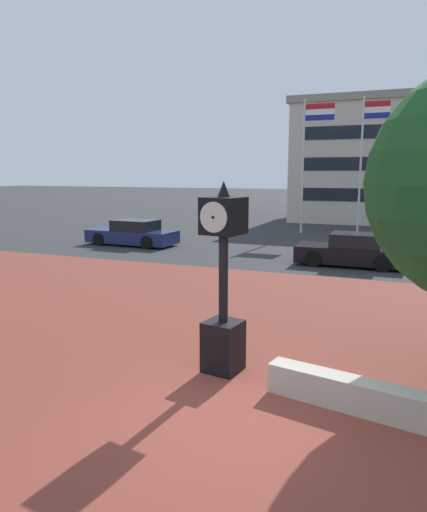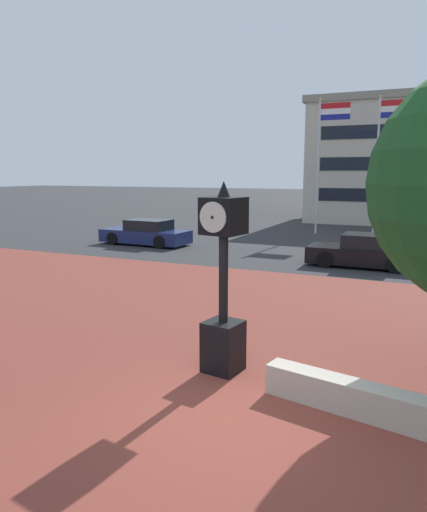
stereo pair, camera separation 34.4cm
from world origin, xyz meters
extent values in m
plane|color=#2D2D30|center=(0.00, 0.00, 0.00)|extent=(200.00, 200.00, 0.00)
cube|color=brown|center=(0.00, 3.20, 0.00)|extent=(44.00, 14.40, 0.01)
cube|color=#ADA393|center=(1.79, 0.78, 0.25)|extent=(3.22, 1.03, 0.50)
cube|color=black|center=(-0.82, 1.46, 0.47)|extent=(0.72, 0.72, 0.94)
cylinder|color=black|center=(-0.82, 1.46, 1.74)|extent=(0.17, 0.17, 1.60)
cube|color=black|center=(-0.82, 1.46, 2.87)|extent=(0.75, 0.75, 0.65)
cylinder|color=silver|center=(-0.77, 1.80, 2.87)|extent=(0.52, 0.11, 0.52)
sphere|color=black|center=(-0.76, 1.82, 2.87)|extent=(0.05, 0.05, 0.05)
cylinder|color=silver|center=(-0.87, 1.13, 2.87)|extent=(0.52, 0.11, 0.52)
sphere|color=black|center=(-0.88, 1.11, 2.87)|extent=(0.05, 0.05, 0.05)
cone|color=black|center=(-0.82, 1.46, 3.33)|extent=(0.23, 0.23, 0.28)
cube|color=black|center=(0.17, 12.85, 0.44)|extent=(4.14, 1.76, 0.64)
cube|color=black|center=(0.38, 12.85, 1.00)|extent=(1.91, 1.50, 0.56)
cylinder|color=black|center=(-1.11, 12.06, 0.32)|extent=(0.64, 0.23, 0.64)
cylinder|color=black|center=(-1.10, 13.66, 0.32)|extent=(0.64, 0.23, 0.64)
cylinder|color=black|center=(1.45, 12.04, 0.32)|extent=(0.64, 0.23, 0.64)
cylinder|color=black|center=(1.46, 13.64, 0.32)|extent=(0.64, 0.23, 0.64)
cube|color=navy|center=(-10.68, 14.32, 0.44)|extent=(4.65, 1.95, 0.64)
cube|color=black|center=(-10.45, 14.31, 1.00)|extent=(2.17, 1.60, 0.56)
cylinder|color=black|center=(-12.13, 13.57, 0.32)|extent=(0.65, 0.25, 0.64)
cylinder|color=black|center=(-12.06, 15.20, 0.32)|extent=(0.65, 0.25, 0.64)
cylinder|color=black|center=(-9.29, 13.44, 0.32)|extent=(0.65, 0.25, 0.64)
cylinder|color=black|center=(-9.22, 15.08, 0.32)|extent=(0.65, 0.25, 0.64)
cylinder|color=silver|center=(-3.77, 22.39, 3.84)|extent=(0.12, 0.12, 7.68)
sphere|color=gold|center=(-3.77, 22.39, 7.74)|extent=(0.14, 0.14, 0.14)
cube|color=red|center=(-2.88, 22.39, 7.38)|extent=(1.66, 0.02, 0.31)
cube|color=white|center=(-2.88, 22.39, 7.06)|extent=(1.66, 0.02, 0.31)
cube|color=navy|center=(-2.88, 22.39, 6.75)|extent=(1.66, 0.02, 0.31)
cylinder|color=silver|center=(-0.47, 22.39, 3.83)|extent=(0.12, 0.12, 7.66)
sphere|color=gold|center=(-0.47, 22.39, 7.72)|extent=(0.14, 0.14, 0.14)
cube|color=red|center=(0.26, 22.39, 7.35)|extent=(1.35, 0.02, 0.31)
cube|color=white|center=(0.26, 22.39, 7.04)|extent=(1.35, 0.02, 0.31)
cube|color=navy|center=(0.26, 22.39, 6.73)|extent=(1.35, 0.02, 0.31)
camera|label=1|loc=(2.16, -6.35, 3.61)|focal=33.59mm
camera|label=2|loc=(2.47, -6.22, 3.61)|focal=33.59mm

